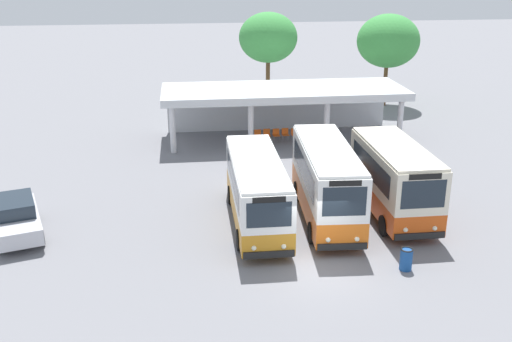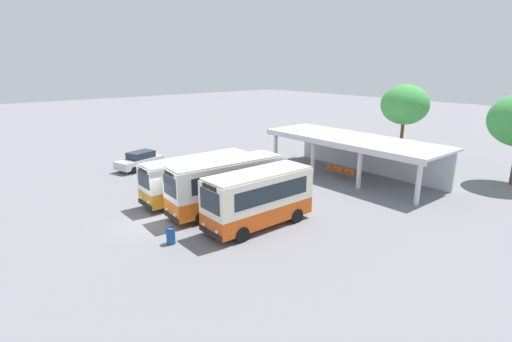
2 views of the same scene
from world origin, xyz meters
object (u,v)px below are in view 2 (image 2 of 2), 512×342
waiting_chair_fifth_seat (351,174)px  litter_bin_apron (171,236)px  city_bus_second_in_row (226,183)px  waiting_chair_second_from_end (334,169)px  waiting_chair_fourth_seat (346,172)px  waiting_chair_end_by_column (328,168)px  waiting_chair_middle_seat (340,171)px  city_bus_nearest_orange (197,176)px  city_bus_middle_cream (259,197)px  parked_car_flank (140,160)px

waiting_chair_fifth_seat → litter_bin_apron: litter_bin_apron is taller
waiting_chair_fifth_seat → city_bus_second_in_row: bearing=-93.9°
waiting_chair_second_from_end → litter_bin_apron: size_ratio=0.96×
city_bus_second_in_row → waiting_chair_fourth_seat: city_bus_second_in_row is taller
waiting_chair_fourth_seat → waiting_chair_end_by_column: bearing=-176.4°
waiting_chair_middle_seat → waiting_chair_fourth_seat: same height
city_bus_nearest_orange → litter_bin_apron: (5.20, -4.87, -1.24)m
waiting_chair_fifth_seat → litter_bin_apron: bearing=-86.1°
city_bus_second_in_row → city_bus_middle_cream: 3.21m
waiting_chair_middle_seat → waiting_chair_fourth_seat: (0.61, 0.04, 0.00)m
city_bus_nearest_orange → waiting_chair_second_from_end: 12.68m
city_bus_second_in_row → waiting_chair_fourth_seat: (0.21, 12.23, -1.38)m
city_bus_second_in_row → waiting_chair_fifth_seat: size_ratio=9.27×
parked_car_flank → waiting_chair_second_from_end: parked_car_flank is taller
city_bus_middle_cream → litter_bin_apron: (-1.22, -5.14, -1.40)m
city_bus_second_in_row → waiting_chair_fifth_seat: city_bus_second_in_row is taller
parked_car_flank → waiting_chair_end_by_column: parked_car_flank is taller
waiting_chair_second_from_end → waiting_chair_middle_seat: (0.61, -0.03, 0.00)m
city_bus_second_in_row → waiting_chair_fourth_seat: 12.31m
city_bus_middle_cream → waiting_chair_middle_seat: city_bus_middle_cream is taller
city_bus_middle_cream → litter_bin_apron: city_bus_middle_cream is taller
city_bus_middle_cream → waiting_chair_end_by_column: 13.05m
city_bus_middle_cream → waiting_chair_fifth_seat: bearing=101.2°
city_bus_nearest_orange → city_bus_middle_cream: 6.42m
waiting_chair_second_from_end → waiting_chair_end_by_column: bearing=-170.5°
parked_car_flank → city_bus_middle_cream: bearing=0.4°
waiting_chair_middle_seat → waiting_chair_end_by_column: bearing=-176.6°
waiting_chair_middle_seat → city_bus_second_in_row: bearing=-88.2°
city_bus_middle_cream → waiting_chair_middle_seat: bearing=106.5°
city_bus_second_in_row → waiting_chair_end_by_column: size_ratio=9.27×
parked_car_flank → litter_bin_apron: size_ratio=5.21×
waiting_chair_end_by_column → city_bus_middle_cream: bearing=-68.3°
waiting_chair_second_from_end → waiting_chair_fourth_seat: same height
city_bus_nearest_orange → city_bus_second_in_row: bearing=3.8°
city_bus_second_in_row → waiting_chair_second_from_end: (-1.00, 12.22, -1.38)m
parked_car_flank → litter_bin_apron: bearing=-17.8°
city_bus_nearest_orange → litter_bin_apron: bearing=-43.2°
waiting_chair_fifth_seat → parked_car_flank: bearing=-139.9°
city_bus_nearest_orange → waiting_chair_end_by_column: city_bus_nearest_orange is taller
city_bus_nearest_orange → waiting_chair_fourth_seat: 12.96m
waiting_chair_second_from_end → waiting_chair_fourth_seat: size_ratio=1.00×
waiting_chair_second_from_end → waiting_chair_middle_seat: size_ratio=1.00×
city_bus_middle_cream → litter_bin_apron: bearing=-103.3°
waiting_chair_fourth_seat → litter_bin_apron: litter_bin_apron is taller
city_bus_nearest_orange → waiting_chair_fourth_seat: size_ratio=9.41×
city_bus_nearest_orange → city_bus_second_in_row: (3.21, 0.21, 0.20)m
city_bus_middle_cream → waiting_chair_second_from_end: bearing=109.1°
city_bus_nearest_orange → city_bus_second_in_row: size_ratio=1.01×
waiting_chair_middle_seat → city_bus_nearest_orange: bearing=-102.8°
waiting_chair_end_by_column → waiting_chair_middle_seat: bearing=3.4°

